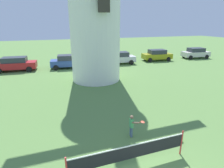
% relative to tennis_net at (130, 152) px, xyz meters
% --- Properties ---
extents(tennis_net, '(4.59, 0.06, 1.10)m').
position_rel_tennis_net_xyz_m(tennis_net, '(0.00, 0.00, 0.00)').
color(tennis_net, red).
rests_on(tennis_net, ground_plane).
extents(player_far, '(0.67, 0.52, 1.10)m').
position_rel_tennis_net_xyz_m(player_far, '(0.92, 1.81, -0.06)').
color(player_far, slate).
rests_on(player_far, ground_plane).
extents(stray_ball, '(0.25, 0.25, 0.25)m').
position_rel_tennis_net_xyz_m(stray_ball, '(2.84, 0.72, -0.56)').
color(stray_ball, orange).
rests_on(stray_ball, ground_plane).
extents(parked_car_red, '(4.56, 2.17, 1.56)m').
position_rel_tennis_net_xyz_m(parked_car_red, '(-6.01, 17.52, 0.13)').
color(parked_car_red, red).
rests_on(parked_car_red, ground_plane).
extents(parked_car_blue, '(4.01, 2.23, 1.56)m').
position_rel_tennis_net_xyz_m(parked_car_blue, '(-0.34, 17.01, 0.13)').
color(parked_car_blue, '#334C99').
rests_on(parked_car_blue, ground_plane).
extents(parked_car_silver, '(4.28, 2.28, 1.56)m').
position_rel_tennis_net_xyz_m(parked_car_silver, '(6.36, 17.20, 0.13)').
color(parked_car_silver, silver).
rests_on(parked_car_silver, ground_plane).
extents(parked_car_mustard, '(4.27, 2.25, 1.56)m').
position_rel_tennis_net_xyz_m(parked_car_mustard, '(12.23, 17.44, 0.13)').
color(parked_car_mustard, '#999919').
rests_on(parked_car_mustard, ground_plane).
extents(parked_car_cream, '(4.22, 2.28, 1.56)m').
position_rel_tennis_net_xyz_m(parked_car_cream, '(18.85, 17.12, 0.13)').
color(parked_car_cream, silver).
rests_on(parked_car_cream, ground_plane).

